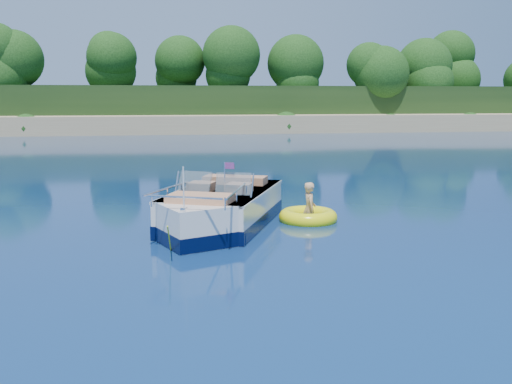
# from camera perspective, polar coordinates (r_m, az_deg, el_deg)

# --- Properties ---
(ground) EXTENTS (160.00, 160.00, 0.00)m
(ground) POSITION_cam_1_polar(r_m,az_deg,el_deg) (13.27, 6.27, -3.76)
(ground) COLOR #0A1848
(ground) RESTS_ON ground
(shoreline) EXTENTS (170.00, 59.00, 6.00)m
(shoreline) POSITION_cam_1_polar(r_m,az_deg,el_deg) (76.31, -6.87, 7.88)
(shoreline) COLOR tan
(shoreline) RESTS_ON ground
(treeline) EXTENTS (150.00, 7.12, 8.19)m
(treeline) POSITION_cam_1_polar(r_m,az_deg,el_deg) (53.62, -5.75, 12.13)
(treeline) COLOR black
(treeline) RESTS_ON ground
(motorboat) EXTENTS (3.49, 5.44, 1.93)m
(motorboat) POSITION_cam_1_polar(r_m,az_deg,el_deg) (13.32, -3.76, -2.03)
(motorboat) COLOR silver
(motorboat) RESTS_ON ground
(tow_tube) EXTENTS (1.54, 1.54, 0.38)m
(tow_tube) POSITION_cam_1_polar(r_m,az_deg,el_deg) (14.16, 5.22, -2.49)
(tow_tube) COLOR #FEFB10
(tow_tube) RESTS_ON ground
(boy) EXTENTS (0.34, 0.74, 1.46)m
(boy) POSITION_cam_1_polar(r_m,az_deg,el_deg) (14.25, 5.31, -2.82)
(boy) COLOR tan
(boy) RESTS_ON ground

